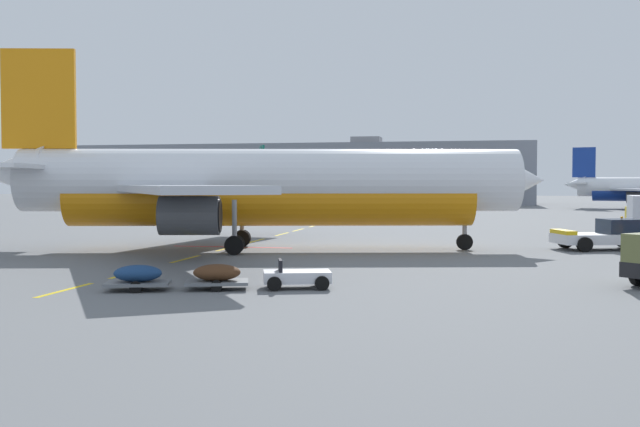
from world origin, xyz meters
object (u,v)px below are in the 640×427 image
object	(u,v)px
airliner_foreground	(261,186)
baggage_train	(218,276)
pushback_tug	(608,235)
airliner_far_center	(273,188)

from	to	relation	value
airliner_foreground	baggage_train	size ratio (longest dim) A/B	4.00
pushback_tug	baggage_train	distance (m)	27.84
pushback_tug	airliner_far_center	xyz separation A→B (m)	(-39.11, 63.07, 2.53)
pushback_tug	baggage_train	world-z (taller)	pushback_tug
baggage_train	airliner_far_center	bearing A→B (deg)	104.19
airliner_foreground	airliner_far_center	xyz separation A→B (m)	(-18.26, 67.98, -0.52)
baggage_train	airliner_foreground	bearing A→B (deg)	100.66
airliner_far_center	pushback_tug	bearing A→B (deg)	-58.20
baggage_train	pushback_tug	bearing A→B (deg)	50.42
airliner_foreground	airliner_far_center	world-z (taller)	airliner_foreground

